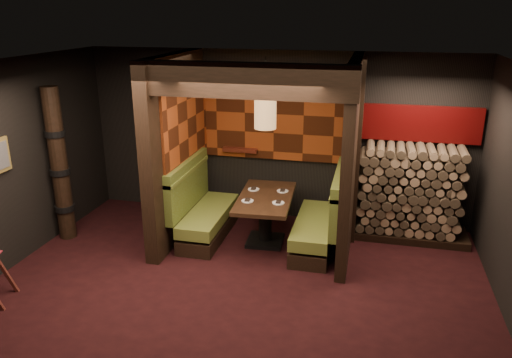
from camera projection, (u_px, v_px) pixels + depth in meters
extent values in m
cube|color=black|center=(232.00, 297.00, 6.34)|extent=(6.50, 5.50, 0.02)
cube|color=black|center=(228.00, 68.00, 5.41)|extent=(6.50, 5.50, 0.02)
cube|color=black|center=(276.00, 136.00, 8.41)|extent=(6.50, 0.02, 2.85)
cube|color=black|center=(116.00, 331.00, 3.33)|extent=(6.50, 0.02, 2.85)
cube|color=black|center=(176.00, 148.00, 7.69)|extent=(0.20, 2.20, 2.85)
cube|color=black|center=(350.00, 159.00, 7.15)|extent=(0.15, 2.10, 2.85)
cube|color=black|center=(243.00, 81.00, 6.13)|extent=(2.85, 0.18, 0.44)
cube|color=#963B14|center=(274.00, 114.00, 8.24)|extent=(2.40, 0.06, 1.55)
cube|color=#963B14|center=(186.00, 119.00, 7.68)|extent=(0.04, 1.85, 1.45)
cube|color=#561C12|center=(240.00, 150.00, 8.52)|extent=(0.60, 0.12, 0.07)
cube|color=black|center=(209.00, 229.00, 8.00)|extent=(0.55, 1.60, 0.22)
cube|color=olive|center=(209.00, 215.00, 7.92)|extent=(0.55, 1.60, 0.18)
cube|color=#5A621C|center=(188.00, 190.00, 7.87)|extent=(0.12, 1.60, 0.78)
cube|color=olive|center=(187.00, 169.00, 7.76)|extent=(0.15, 1.60, 0.06)
cube|color=black|center=(314.00, 240.00, 7.64)|extent=(0.55, 1.60, 0.22)
cube|color=olive|center=(314.00, 225.00, 7.55)|extent=(0.55, 1.60, 0.18)
cube|color=#5A621C|center=(338.00, 203.00, 7.35)|extent=(0.12, 1.60, 0.78)
cube|color=olive|center=(339.00, 181.00, 7.24)|extent=(0.15, 1.60, 0.06)
cube|color=black|center=(265.00, 241.00, 7.80)|extent=(0.58, 0.58, 0.06)
cylinder|color=black|center=(265.00, 221.00, 7.69)|extent=(0.20, 0.20, 0.71)
cube|color=#392314|center=(265.00, 198.00, 7.57)|extent=(0.88, 1.51, 0.06)
cylinder|color=white|center=(247.00, 201.00, 7.36)|extent=(0.18, 0.18, 0.01)
cube|color=black|center=(247.00, 200.00, 7.35)|extent=(0.08, 0.11, 0.02)
cylinder|color=white|center=(278.00, 203.00, 7.28)|extent=(0.18, 0.18, 0.01)
cube|color=black|center=(278.00, 202.00, 7.28)|extent=(0.08, 0.11, 0.02)
cylinder|color=white|center=(254.00, 189.00, 7.83)|extent=(0.18, 0.18, 0.01)
cube|color=black|center=(254.00, 188.00, 7.82)|extent=(0.08, 0.11, 0.02)
cylinder|color=white|center=(283.00, 191.00, 7.75)|extent=(0.18, 0.18, 0.01)
cube|color=black|center=(283.00, 190.00, 7.75)|extent=(0.08, 0.11, 0.02)
cylinder|color=#9A6F3F|center=(265.00, 113.00, 7.09)|extent=(0.32, 0.32, 0.45)
sphere|color=#FFC672|center=(265.00, 113.00, 7.09)|extent=(0.18, 0.18, 0.18)
cylinder|color=black|center=(266.00, 77.00, 6.93)|extent=(0.02, 0.02, 0.56)
cube|color=#3F3F3F|center=(1.00, 156.00, 6.60)|extent=(0.01, 0.27, 0.36)
cube|color=#4F1F18|center=(4.00, 270.00, 6.35)|extent=(0.32, 0.12, 0.71)
cylinder|color=black|center=(59.00, 165.00, 7.62)|extent=(0.26, 0.26, 2.40)
cylinder|color=black|center=(65.00, 207.00, 7.85)|extent=(0.31, 0.31, 0.09)
cylinder|color=black|center=(60.00, 171.00, 7.66)|extent=(0.31, 0.31, 0.09)
cylinder|color=black|center=(55.00, 133.00, 7.46)|extent=(0.31, 0.31, 0.09)
cube|color=black|center=(410.00, 233.00, 7.98)|extent=(1.73, 0.70, 0.12)
cube|color=brown|center=(415.00, 189.00, 7.73)|extent=(1.73, 0.70, 1.38)
cube|color=maroon|center=(420.00, 124.00, 7.72)|extent=(1.83, 0.10, 0.56)
cube|color=black|center=(358.00, 154.00, 7.37)|extent=(0.08, 0.08, 2.85)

